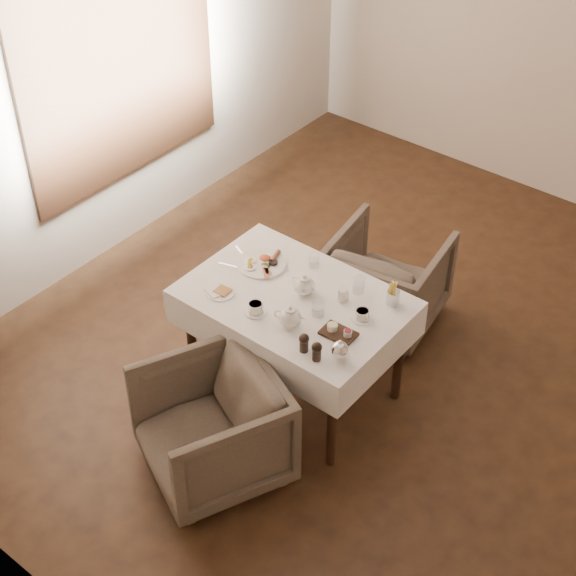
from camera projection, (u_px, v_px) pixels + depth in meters
The scene contains 21 objects.
room at pixel (117, 38), 5.92m from camera, with size 5.00×5.00×5.00m.
table at pixel (294, 312), 5.21m from camera, with size 1.28×0.88×0.75m.
armchair_near at pixel (212, 427), 4.90m from camera, with size 0.73×0.75×0.68m, color #4C4137.
armchair_far at pixel (386, 280), 5.93m from camera, with size 0.71×0.73×0.67m, color #4C4137.
breakfast_plate at pixel (262, 263), 5.37m from camera, with size 0.30×0.30×0.04m.
side_plate at pixel (219, 292), 5.15m from camera, with size 0.18×0.17×0.02m.
teapot_centre at pixel (304, 285), 5.11m from camera, with size 0.17×0.13×0.14m, color white, non-canonical shape.
teapot_front at pixel (290, 316), 4.89m from camera, with size 0.17×0.14×0.14m, color white, non-canonical shape.
creamer at pixel (343, 294), 5.09m from camera, with size 0.06×0.06×0.07m, color white.
teacup_near at pixel (256, 308), 5.01m from camera, with size 0.13×0.13×0.07m.
teacup_far at pixel (362, 315), 4.96m from camera, with size 0.12×0.12×0.06m.
glass_left at pixel (314, 261), 5.33m from camera, with size 0.06×0.06×0.09m, color silver.
glass_mid at pixel (318, 308), 4.98m from camera, with size 0.07×0.07×0.10m, color silver.
glass_right at pixel (359, 285), 5.14m from camera, with size 0.07×0.07×0.10m, color silver.
condiment_board at pixel (338, 332), 4.87m from camera, with size 0.20×0.14×0.05m.
pepper_mill_left at pixel (304, 343), 4.74m from camera, with size 0.06×0.06×0.12m, color black, non-canonical shape.
pepper_mill_right at pixel (317, 351), 4.69m from camera, with size 0.06×0.06×0.12m, color black, non-canonical shape.
silver_pot at pixel (340, 349), 4.70m from camera, with size 0.12×0.10×0.13m, color white, non-canonical shape.
fries_cup at pixel (393, 294), 5.04m from camera, with size 0.08×0.08×0.16m.
cutlery_fork at pixel (242, 254), 5.45m from camera, with size 0.01×0.18×0.00m, color silver.
cutlery_knife at pixel (233, 266), 5.35m from camera, with size 0.02×0.19×0.00m, color silver.
Camera 1 is at (2.20, -3.70, 4.05)m, focal length 55.00 mm.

